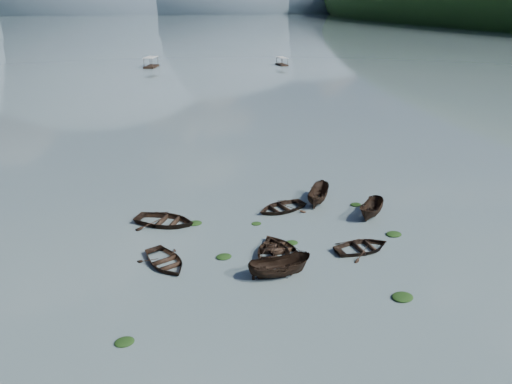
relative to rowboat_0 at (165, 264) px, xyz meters
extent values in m
plane|color=#516265|center=(8.22, -5.78, 0.00)|extent=(2400.00, 2400.00, 0.00)
ellipsoid|color=#475666|center=(-51.78, 894.22, 0.00)|extent=(520.00, 520.00, 340.00)
ellipsoid|color=#475666|center=(148.22, 894.22, 0.00)|extent=(520.00, 520.00, 260.00)
ellipsoid|color=#475666|center=(328.22, 894.22, 0.00)|extent=(520.00, 520.00, 220.00)
imported|color=black|center=(0.00, 0.00, 0.00)|extent=(4.38, 5.11, 0.89)
imported|color=black|center=(7.46, -1.34, 0.00)|extent=(4.55, 5.65, 1.04)
imported|color=black|center=(7.12, -3.44, 0.00)|extent=(4.28, 1.64, 1.65)
imported|color=black|center=(8.24, -0.48, 0.00)|extent=(3.78, 4.72, 0.87)
imported|color=black|center=(14.03, -1.85, 0.00)|extent=(4.45, 3.33, 0.88)
imported|color=black|center=(17.49, 3.17, 0.00)|extent=(3.93, 3.91, 1.56)
imported|color=black|center=(0.53, 6.28, 0.00)|extent=(6.18, 5.68, 1.05)
imported|color=black|center=(10.53, 6.30, 0.00)|extent=(5.17, 4.29, 0.93)
imported|color=black|center=(14.25, 7.11, 0.00)|extent=(3.74, 4.38, 1.64)
ellipsoid|color=black|center=(-2.80, -7.37, 0.00)|extent=(1.05, 0.86, 0.23)
ellipsoid|color=black|center=(4.08, -0.17, 0.00)|extent=(1.12, 0.89, 0.25)
ellipsoid|color=black|center=(13.64, -7.81, 0.00)|extent=(1.35, 1.08, 0.29)
ellipsoid|color=black|center=(7.71, 4.29, 0.00)|extent=(0.83, 0.70, 0.18)
ellipsoid|color=black|center=(17.52, -0.38, 0.00)|extent=(1.24, 0.99, 0.26)
ellipsoid|color=black|center=(2.89, 5.65, 0.00)|extent=(1.16, 0.94, 0.25)
ellipsoid|color=black|center=(9.43, 0.50, 0.00)|extent=(0.94, 0.78, 0.20)
ellipsoid|color=black|center=(17.27, 5.54, 0.00)|extent=(1.01, 0.80, 0.22)
camera|label=1|loc=(-1.19, -27.80, 16.74)|focal=32.00mm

